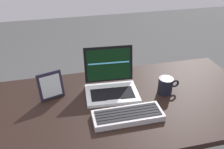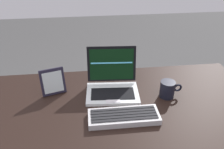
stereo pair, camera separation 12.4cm
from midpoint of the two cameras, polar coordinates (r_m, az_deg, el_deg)
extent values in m
cube|color=black|center=(1.30, 4.67, -7.55)|extent=(1.53, 0.73, 0.03)
cylinder|color=black|center=(1.82, -20.55, -12.11)|extent=(0.07, 0.07, 0.73)
cylinder|color=black|center=(1.98, 22.96, -8.65)|extent=(0.07, 0.07, 0.73)
cube|color=silver|center=(1.34, 2.77, -4.69)|extent=(0.31, 0.23, 0.02)
cube|color=black|center=(1.32, 2.84, -4.72)|extent=(0.25, 0.13, 0.00)
cube|color=silver|center=(1.27, 3.09, -6.44)|extent=(0.08, 0.04, 0.00)
cube|color=black|center=(1.37, 2.48, 2.49)|extent=(0.29, 0.07, 0.21)
cube|color=black|center=(1.37, 2.50, 2.34)|extent=(0.26, 0.06, 0.18)
cube|color=#59CCF2|center=(1.36, 2.51, 2.73)|extent=(0.24, 0.02, 0.01)
cube|color=#BBB9BB|center=(1.18, 5.88, -10.22)|extent=(0.35, 0.13, 0.03)
cube|color=black|center=(1.14, 6.32, -10.87)|extent=(0.32, 0.02, 0.00)
cube|color=black|center=(1.15, 6.12, -10.21)|extent=(0.32, 0.02, 0.00)
cube|color=black|center=(1.17, 5.92, -9.57)|extent=(0.32, 0.02, 0.00)
cube|color=black|center=(1.18, 5.73, -8.95)|extent=(0.32, 0.02, 0.00)
cube|color=black|center=(1.20, 5.54, -8.34)|extent=(0.32, 0.02, 0.00)
cube|color=black|center=(1.34, -11.57, -1.78)|extent=(0.14, 0.08, 0.15)
cube|color=silver|center=(1.34, -11.51, -1.94)|extent=(0.11, 0.06, 0.12)
cube|color=black|center=(1.40, -11.56, -3.33)|extent=(0.02, 0.02, 0.03)
cylinder|color=black|center=(1.36, 15.76, -3.51)|extent=(0.08, 0.08, 0.10)
torus|color=black|center=(1.38, 18.09, -3.15)|extent=(0.05, 0.01, 0.05)
camera|label=1|loc=(0.06, -87.14, 1.73)|focal=37.89mm
camera|label=2|loc=(0.06, 92.86, -1.73)|focal=37.89mm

